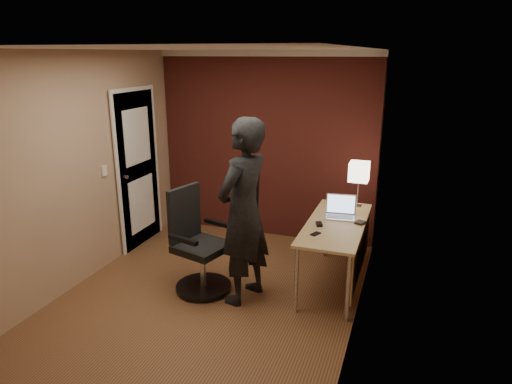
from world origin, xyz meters
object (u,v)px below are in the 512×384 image
laptop (340,211)px  mouse (319,224)px  office_chair (197,247)px  person (243,212)px  phone (315,234)px  wallet (360,223)px  desk_lamp (359,172)px  desk (342,234)px

laptop → mouse: 0.40m
office_chair → person: size_ratio=0.58×
mouse → phone: mouse is taller
wallet → office_chair: 1.75m
wallet → person: 1.28m
laptop → wallet: (0.24, -0.16, -0.05)m
desk_lamp → office_chair: (-1.51, -1.19, -0.66)m
desk_lamp → person: person is taller
desk → desk_lamp: 0.82m
desk_lamp → mouse: size_ratio=5.35×
desk → laptop: (-0.06, 0.21, 0.19)m
wallet → office_chair: size_ratio=0.10×
laptop → desk: bearing=-73.1°
phone → wallet: (0.39, 0.45, 0.01)m
wallet → phone: bearing=-130.4°
desk → phone: 0.47m
wallet → mouse: bearing=-153.0°
person → mouse: bearing=138.9°
desk → office_chair: office_chair is taller
mouse → wallet: 0.45m
desk_lamp → phone: 1.12m
desk_lamp → person: size_ratio=0.28×
office_chair → person: 0.71m
wallet → person: size_ratio=0.06×
desk → mouse: size_ratio=15.00×
desk_lamp → desk: bearing=-96.1°
wallet → office_chair: bearing=-158.6°
desk → desk_lamp: size_ratio=2.80×
laptop → mouse: laptop is taller
desk_lamp → person: (-0.97, -1.21, -0.20)m
desk → person: person is taller
laptop → wallet: laptop is taller
phone → mouse: bearing=117.3°
phone → person: size_ratio=0.06×
desk_lamp → laptop: bearing=-108.2°
laptop → mouse: bearing=-114.0°
desk → laptop: bearing=106.9°
laptop → person: 1.18m
person → desk_lamp: bearing=156.7°
desk_lamp → mouse: (-0.29, -0.76, -0.40)m
laptop → phone: laptop is taller
desk → wallet: 0.23m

